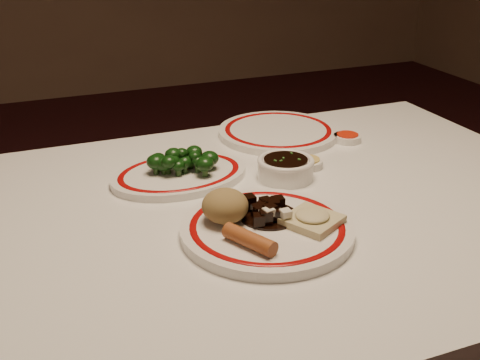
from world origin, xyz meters
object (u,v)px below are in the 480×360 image
Objects in this scene: stirfry_heap at (268,210)px; main_plate at (267,229)px; broccoli_plate at (179,175)px; dining_table at (282,245)px; spring_roll at (250,240)px; broccoli_pile at (180,160)px; soy_bowl at (286,169)px; rice_mound at (225,206)px; fried_wonton at (312,219)px.

main_plate is at bearing -115.36° from stirfry_heap.
dining_table is at bearing -49.54° from broccoli_plate.
spring_roll is 0.33m from broccoli_pile.
broccoli_pile is 1.29× the size of soy_bowl.
rice_mound reaches higher than main_plate.
broccoli_pile reaches higher than broccoli_plate.
main_plate is 4.81× the size of rice_mound.
broccoli_plate is at bearing 108.62° from stirfry_heap.
spring_roll reaches higher than fried_wonton.
dining_table is 12.74× the size of spring_roll.
dining_table is at bearing 48.01° from stirfry_heap.
spring_roll is 0.31m from soy_bowl.
dining_table is at bearing 52.09° from main_plate.
stirfry_heap reaches higher than broccoli_plate.
stirfry_heap is 0.20m from soy_bowl.
main_plate is 0.08m from fried_wonton.
fried_wonton is 0.33m from broccoli_pile.
broccoli_plate is at bearing 92.48° from rice_mound.
broccoli_pile reaches higher than stirfry_heap.
dining_table is 3.99× the size of broccoli_plate.
fried_wonton reaches higher than broccoli_plate.
spring_roll reaches higher than main_plate.
fried_wonton is at bearing -93.43° from dining_table.
fried_wonton is at bearing -18.58° from main_plate.
rice_mound reaches higher than soy_bowl.
fried_wonton is 0.38× the size of broccoli_plate.
broccoli_plate is 2.09× the size of broccoli_pile.
dining_table is 0.24m from spring_roll.
stirfry_heap is at bearing -71.72° from broccoli_pile.
soy_bowl is (0.06, 0.22, -0.01)m from fried_wonton.
fried_wonton is 1.12× the size of stirfry_heap.
soy_bowl is (0.05, 0.10, 0.11)m from dining_table.
spring_roll is 0.13m from fried_wonton.
fried_wonton is 0.78× the size of broccoli_pile.
rice_mound reaches higher than broccoli_plate.
broccoli_plate is at bearing 133.99° from broccoli_pile.
stirfry_heap is at bearing 64.64° from main_plate.
spring_roll is 0.84× the size of soy_bowl.
dining_table is 8.34× the size of broccoli_pile.
soy_bowl is at bearing 27.64° from spring_roll.
main_plate is 1.26× the size of broccoli_plate.
dining_table is 10.73× the size of soy_bowl.
rice_mound is 0.15m from fried_wonton.
fried_wonton reaches higher than main_plate.
broccoli_pile is at bearing 114.99° from fried_wonton.
spring_roll is 0.84× the size of fried_wonton.
fried_wonton is at bearing -64.81° from broccoli_plate.
broccoli_pile is at bearing 103.77° from main_plate.
rice_mound is 0.70× the size of fried_wonton.
fried_wonton is 1.01× the size of soy_bowl.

